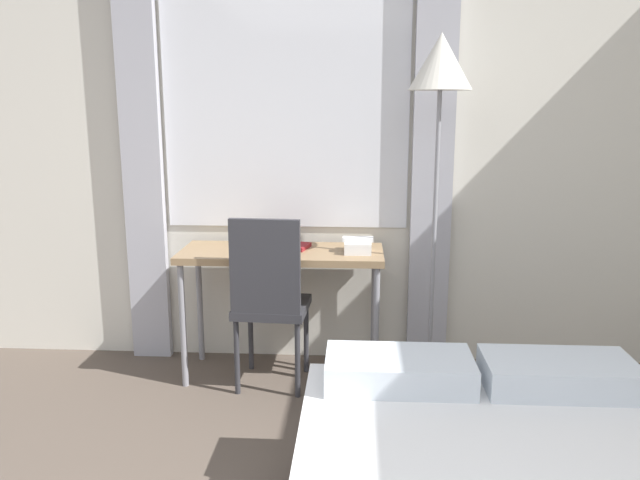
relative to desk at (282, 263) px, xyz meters
The scene contains 6 objects.
wall_back_with_window 0.81m from the desk, 42.94° to the left, with size 5.29×0.13×2.70m.
desk is the anchor object (origin of this frame).
desk_chair 0.24m from the desk, 104.30° to the right, with size 0.42×0.42×1.00m.
standing_lamp 1.29m from the desk, ahead, with size 0.33×0.33×1.94m.
telephone 0.45m from the desk, ahead, with size 0.17×0.18×0.09m.
book 0.11m from the desk, 59.76° to the left, with size 0.26×0.22×0.02m.
Camera 1 is at (0.05, -0.73, 1.58)m, focal length 35.00 mm.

